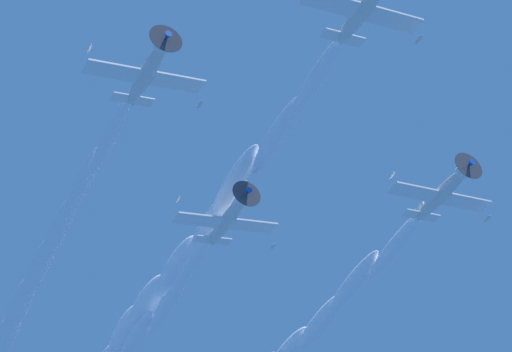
{
  "coord_description": "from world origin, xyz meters",
  "views": [
    {
      "loc": [
        20.46,
        -40.17,
        1.54
      ],
      "look_at": [
        -22.56,
        1.69,
        57.49
      ],
      "focal_mm": 74.49,
      "sensor_mm": 36.0,
      "label": 1
    }
  ],
  "objects_px": {
    "airplane_lead": "(367,5)",
    "airplane_left_wingman": "(444,192)",
    "airplane_right_wingman": "(148,71)",
    "airplane_slot_tail": "(229,218)"
  },
  "relations": [
    {
      "from": "airplane_lead",
      "to": "airplane_right_wingman",
      "type": "relative_size",
      "value": 1.01
    },
    {
      "from": "airplane_left_wingman",
      "to": "airplane_right_wingman",
      "type": "height_order",
      "value": "airplane_right_wingman"
    },
    {
      "from": "airplane_left_wingman",
      "to": "airplane_slot_tail",
      "type": "bearing_deg",
      "value": -146.42
    },
    {
      "from": "airplane_right_wingman",
      "to": "airplane_slot_tail",
      "type": "bearing_deg",
      "value": 116.17
    },
    {
      "from": "airplane_lead",
      "to": "airplane_right_wingman",
      "type": "height_order",
      "value": "airplane_lead"
    },
    {
      "from": "airplane_left_wingman",
      "to": "airplane_right_wingman",
      "type": "bearing_deg",
      "value": -106.73
    },
    {
      "from": "airplane_left_wingman",
      "to": "airplane_lead",
      "type": "bearing_deg",
      "value": -67.03
    },
    {
      "from": "airplane_lead",
      "to": "airplane_slot_tail",
      "type": "distance_m",
      "value": 22.16
    },
    {
      "from": "airplane_right_wingman",
      "to": "airplane_slot_tail",
      "type": "relative_size",
      "value": 1.0
    },
    {
      "from": "airplane_lead",
      "to": "airplane_left_wingman",
      "type": "distance_m",
      "value": 18.04
    }
  ]
}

